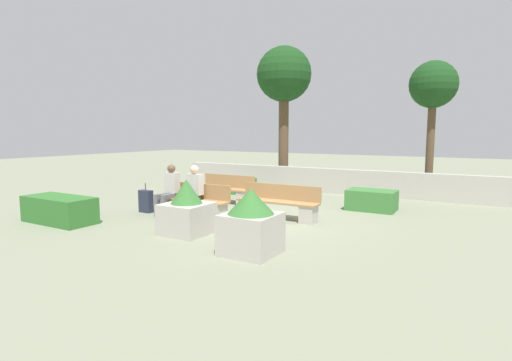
{
  "coord_description": "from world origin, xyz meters",
  "views": [
    {
      "loc": [
        5.0,
        -8.87,
        2.21
      ],
      "look_at": [
        -0.49,
        0.5,
        0.9
      ],
      "focal_mm": 28.0,
      "sensor_mm": 36.0,
      "label": 1
    }
  ],
  "objects_px": {
    "person_seated_woman": "(192,189)",
    "tree_center_left": "(433,88)",
    "bench_front": "(193,204)",
    "bench_right_side": "(278,205)",
    "bench_left_side": "(226,192)",
    "suitcase": "(146,201)",
    "planter_corner_right": "(251,223)",
    "person_seated_man": "(169,187)",
    "planter_corner_left": "(187,211)",
    "tree_leftmost": "(284,78)"
  },
  "relations": [
    {
      "from": "bench_right_side",
      "to": "tree_leftmost",
      "type": "relative_size",
      "value": 0.38
    },
    {
      "from": "person_seated_woman",
      "to": "tree_center_left",
      "type": "relative_size",
      "value": 0.29
    },
    {
      "from": "tree_center_left",
      "to": "planter_corner_left",
      "type": "bearing_deg",
      "value": -113.77
    },
    {
      "from": "tree_leftmost",
      "to": "person_seated_man",
      "type": "bearing_deg",
      "value": -89.0
    },
    {
      "from": "planter_corner_right",
      "to": "tree_center_left",
      "type": "height_order",
      "value": "tree_center_left"
    },
    {
      "from": "bench_left_side",
      "to": "suitcase",
      "type": "relative_size",
      "value": 2.29
    },
    {
      "from": "planter_corner_left",
      "to": "tree_center_left",
      "type": "bearing_deg",
      "value": 66.23
    },
    {
      "from": "bench_right_side",
      "to": "person_seated_woman",
      "type": "bearing_deg",
      "value": -149.04
    },
    {
      "from": "tree_leftmost",
      "to": "tree_center_left",
      "type": "relative_size",
      "value": 1.22
    },
    {
      "from": "bench_front",
      "to": "planter_corner_left",
      "type": "height_order",
      "value": "planter_corner_left"
    },
    {
      "from": "bench_left_side",
      "to": "planter_corner_right",
      "type": "height_order",
      "value": "planter_corner_right"
    },
    {
      "from": "bench_right_side",
      "to": "tree_center_left",
      "type": "distance_m",
      "value": 7.68
    },
    {
      "from": "planter_corner_right",
      "to": "person_seated_man",
      "type": "bearing_deg",
      "value": 153.54
    },
    {
      "from": "planter_corner_right",
      "to": "bench_front",
      "type": "bearing_deg",
      "value": 146.45
    },
    {
      "from": "person_seated_woman",
      "to": "planter_corner_left",
      "type": "xyz_separation_m",
      "value": [
        0.89,
        -1.27,
        -0.26
      ]
    },
    {
      "from": "person_seated_woman",
      "to": "tree_center_left",
      "type": "height_order",
      "value": "tree_center_left"
    },
    {
      "from": "person_seated_man",
      "to": "tree_center_left",
      "type": "distance_m",
      "value": 9.67
    },
    {
      "from": "bench_front",
      "to": "tree_center_left",
      "type": "distance_m",
      "value": 9.32
    },
    {
      "from": "bench_left_side",
      "to": "tree_center_left",
      "type": "bearing_deg",
      "value": 51.01
    },
    {
      "from": "bench_front",
      "to": "person_seated_woman",
      "type": "relative_size",
      "value": 1.53
    },
    {
      "from": "planter_corner_left",
      "to": "planter_corner_right",
      "type": "bearing_deg",
      "value": -15.41
    },
    {
      "from": "bench_left_side",
      "to": "person_seated_man",
      "type": "xyz_separation_m",
      "value": [
        -0.24,
        -2.3,
        0.42
      ]
    },
    {
      "from": "person_seated_man",
      "to": "bench_left_side",
      "type": "bearing_deg",
      "value": 84.07
    },
    {
      "from": "bench_front",
      "to": "suitcase",
      "type": "distance_m",
      "value": 1.55
    },
    {
      "from": "person_seated_man",
      "to": "tree_center_left",
      "type": "relative_size",
      "value": 0.29
    },
    {
      "from": "bench_front",
      "to": "bench_left_side",
      "type": "relative_size",
      "value": 1.12
    },
    {
      "from": "bench_front",
      "to": "bench_right_side",
      "type": "bearing_deg",
      "value": 24.93
    },
    {
      "from": "bench_front",
      "to": "bench_right_side",
      "type": "height_order",
      "value": "same"
    },
    {
      "from": "tree_center_left",
      "to": "suitcase",
      "type": "bearing_deg",
      "value": -130.55
    },
    {
      "from": "tree_leftmost",
      "to": "tree_center_left",
      "type": "xyz_separation_m",
      "value": [
        5.61,
        0.32,
        -0.68
      ]
    },
    {
      "from": "bench_right_side",
      "to": "person_seated_man",
      "type": "relative_size",
      "value": 1.61
    },
    {
      "from": "planter_corner_right",
      "to": "tree_center_left",
      "type": "relative_size",
      "value": 0.26
    },
    {
      "from": "person_seated_man",
      "to": "planter_corner_right",
      "type": "distance_m",
      "value": 4.07
    },
    {
      "from": "person_seated_man",
      "to": "planter_corner_left",
      "type": "bearing_deg",
      "value": -37.15
    },
    {
      "from": "bench_left_side",
      "to": "bench_right_side",
      "type": "xyz_separation_m",
      "value": [
        2.47,
        -1.22,
        0.01
      ]
    },
    {
      "from": "bench_right_side",
      "to": "person_seated_woman",
      "type": "xyz_separation_m",
      "value": [
        -1.92,
        -1.08,
        0.41
      ]
    },
    {
      "from": "person_seated_man",
      "to": "tree_center_left",
      "type": "xyz_separation_m",
      "value": [
        5.49,
        7.38,
        2.99
      ]
    },
    {
      "from": "bench_front",
      "to": "bench_left_side",
      "type": "height_order",
      "value": "same"
    },
    {
      "from": "person_seated_man",
      "to": "tree_leftmost",
      "type": "height_order",
      "value": "tree_leftmost"
    },
    {
      "from": "tree_center_left",
      "to": "person_seated_woman",
      "type": "bearing_deg",
      "value": -122.48
    },
    {
      "from": "bench_right_side",
      "to": "person_seated_woman",
      "type": "relative_size",
      "value": 1.59
    },
    {
      "from": "bench_left_side",
      "to": "planter_corner_right",
      "type": "bearing_deg",
      "value": -43.48
    },
    {
      "from": "planter_corner_left",
      "to": "tree_leftmost",
      "type": "distance_m",
      "value": 9.38
    },
    {
      "from": "bench_left_side",
      "to": "person_seated_man",
      "type": "bearing_deg",
      "value": -88.97
    },
    {
      "from": "bench_right_side",
      "to": "suitcase",
      "type": "bearing_deg",
      "value": -161.15
    },
    {
      "from": "tree_leftmost",
      "to": "suitcase",
      "type": "bearing_deg",
      "value": -95.84
    },
    {
      "from": "bench_right_side",
      "to": "tree_center_left",
      "type": "height_order",
      "value": "tree_center_left"
    },
    {
      "from": "bench_front",
      "to": "bench_right_side",
      "type": "xyz_separation_m",
      "value": [
        2.02,
        0.94,
        0.0
      ]
    },
    {
      "from": "person_seated_man",
      "to": "bench_right_side",
      "type": "bearing_deg",
      "value": 21.74
    },
    {
      "from": "bench_front",
      "to": "person_seated_man",
      "type": "bearing_deg",
      "value": -168.35
    }
  ]
}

